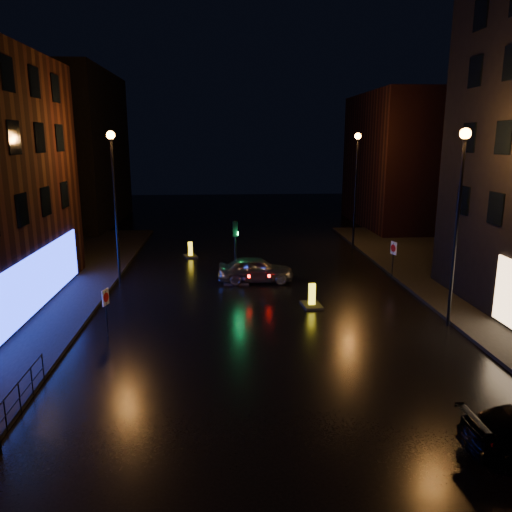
# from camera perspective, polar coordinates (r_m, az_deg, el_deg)

# --- Properties ---
(ground) EXTENTS (120.00, 120.00, 0.00)m
(ground) POSITION_cam_1_polar(r_m,az_deg,el_deg) (16.06, 3.69, -16.43)
(ground) COLOR black
(ground) RESTS_ON ground
(building_far_left) EXTENTS (8.00, 16.00, 14.00)m
(building_far_left) POSITION_cam_1_polar(r_m,az_deg,el_deg) (50.81, -20.44, 11.34)
(building_far_left) COLOR black
(building_far_left) RESTS_ON ground
(building_far_right) EXTENTS (8.00, 14.00, 12.00)m
(building_far_right) POSITION_cam_1_polar(r_m,az_deg,el_deg) (48.90, 16.59, 10.40)
(building_far_right) COLOR black
(building_far_right) RESTS_ON ground
(street_lamp_lfar) EXTENTS (0.44, 0.44, 8.37)m
(street_lamp_lfar) POSITION_cam_1_polar(r_m,az_deg,el_deg) (28.53, -15.94, 7.93)
(street_lamp_lfar) COLOR black
(street_lamp_lfar) RESTS_ON ground
(street_lamp_rnear) EXTENTS (0.44, 0.44, 8.37)m
(street_lamp_rnear) POSITION_cam_1_polar(r_m,az_deg,el_deg) (22.22, 22.22, 6.11)
(street_lamp_rnear) COLOR black
(street_lamp_rnear) RESTS_ON ground
(street_lamp_rfar) EXTENTS (0.44, 0.44, 8.37)m
(street_lamp_rfar) POSITION_cam_1_polar(r_m,az_deg,el_deg) (37.21, 11.38, 9.29)
(street_lamp_rfar) COLOR black
(street_lamp_rfar) RESTS_ON ground
(traffic_signal) EXTENTS (1.40, 2.40, 3.45)m
(traffic_signal) POSITION_cam_1_polar(r_m,az_deg,el_deg) (28.81, -2.35, -1.76)
(traffic_signal) COLOR black
(traffic_signal) RESTS_ON ground
(guard_railing) EXTENTS (0.05, 6.04, 1.00)m
(guard_railing) POSITION_cam_1_polar(r_m,az_deg,el_deg) (15.90, -26.82, -15.23)
(guard_railing) COLOR black
(guard_railing) RESTS_ON ground
(silver_hatchback) EXTENTS (4.29, 1.80, 1.45)m
(silver_hatchback) POSITION_cam_1_polar(r_m,az_deg,el_deg) (28.34, -0.04, -1.54)
(silver_hatchback) COLOR #97999E
(silver_hatchback) RESTS_ON ground
(bollard_near) EXTENTS (0.99, 1.38, 1.14)m
(bollard_near) POSITION_cam_1_polar(r_m,az_deg,el_deg) (24.48, 6.39, -5.18)
(bollard_near) COLOR black
(bollard_near) RESTS_ON ground
(bollard_far) EXTENTS (1.09, 1.37, 1.05)m
(bollard_far) POSITION_cam_1_polar(r_m,az_deg,el_deg) (34.74, -7.50, 0.27)
(bollard_far) COLOR black
(bollard_far) RESTS_ON ground
(road_sign_left) EXTENTS (0.18, 0.48, 2.02)m
(road_sign_left) POSITION_cam_1_polar(r_m,az_deg,el_deg) (21.21, -16.79, -4.99)
(road_sign_left) COLOR black
(road_sign_left) RESTS_ON ground
(road_sign_right) EXTENTS (0.19, 0.54, 2.25)m
(road_sign_right) POSITION_cam_1_polar(r_m,az_deg,el_deg) (29.54, 15.43, 0.51)
(road_sign_right) COLOR black
(road_sign_right) RESTS_ON ground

